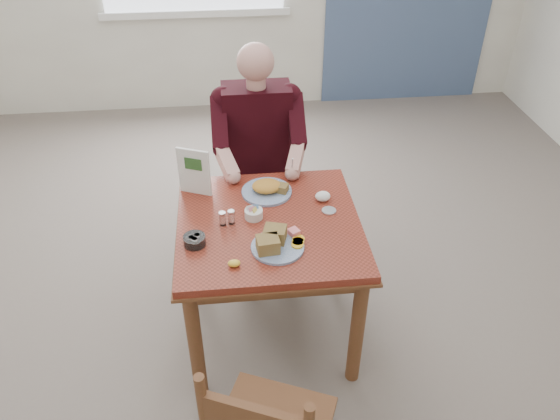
{
  "coord_description": "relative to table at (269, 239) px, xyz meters",
  "views": [
    {
      "loc": [
        -0.17,
        -2.14,
        2.38
      ],
      "look_at": [
        0.05,
        0.0,
        0.82
      ],
      "focal_mm": 35.0,
      "sensor_mm": 36.0,
      "label": 1
    }
  ],
  "objects": [
    {
      "name": "near_plate",
      "position": [
        0.01,
        -0.2,
        0.14
      ],
      "size": [
        0.27,
        0.26,
        0.08
      ],
      "color": "white",
      "rests_on": "table"
    },
    {
      "name": "far_plate",
      "position": [
        0.02,
        0.25,
        0.14
      ],
      "size": [
        0.35,
        0.35,
        0.07
      ],
      "color": "white",
      "rests_on": "table"
    },
    {
      "name": "diner",
      "position": [
        0.0,
        0.71,
        0.17
      ],
      "size": [
        0.53,
        0.56,
        1.39
      ],
      "color": "tan",
      "rests_on": "chair_far"
    },
    {
      "name": "floor",
      "position": [
        0.0,
        0.0,
        -0.64
      ],
      "size": [
        6.0,
        6.0,
        0.0
      ],
      "primitive_type": "plane",
      "color": "#6F615A",
      "rests_on": "ground"
    },
    {
      "name": "chair_far",
      "position": [
        0.0,
        0.8,
        -0.16
      ],
      "size": [
        0.42,
        0.42,
        0.95
      ],
      "color": "brown",
      "rests_on": "ground"
    },
    {
      "name": "creamer",
      "position": [
        -0.36,
        -0.14,
        0.14
      ],
      "size": [
        0.12,
        0.12,
        0.05
      ],
      "color": "white",
      "rests_on": "table"
    },
    {
      "name": "napkin",
      "position": [
        0.29,
        0.16,
        0.14
      ],
      "size": [
        0.1,
        0.09,
        0.05
      ],
      "primitive_type": "ellipsoid",
      "rotation": [
        0.0,
        0.0,
        0.42
      ],
      "color": "white",
      "rests_on": "table"
    },
    {
      "name": "menu",
      "position": [
        -0.36,
        0.29,
        0.24
      ],
      "size": [
        0.17,
        0.08,
        0.26
      ],
      "color": "white",
      "rests_on": "table"
    },
    {
      "name": "lemon_wedge",
      "position": [
        -0.18,
        -0.31,
        0.13
      ],
      "size": [
        0.07,
        0.06,
        0.03
      ],
      "primitive_type": "ellipsoid",
      "rotation": [
        0.0,
        0.0,
        -0.41
      ],
      "color": "yellow",
      "rests_on": "table"
    },
    {
      "name": "shakers",
      "position": [
        -0.21,
        0.0,
        0.15
      ],
      "size": [
        0.08,
        0.05,
        0.07
      ],
      "color": "white",
      "rests_on": "table"
    },
    {
      "name": "table",
      "position": [
        0.0,
        0.0,
        0.0
      ],
      "size": [
        0.92,
        0.92,
        0.75
      ],
      "color": "maroon",
      "rests_on": "ground"
    },
    {
      "name": "metal_dish",
      "position": [
        0.31,
        0.05,
        0.12
      ],
      "size": [
        0.08,
        0.08,
        0.01
      ],
      "primitive_type": "cylinder",
      "rotation": [
        0.0,
        0.0,
        0.1
      ],
      "color": "silver",
      "rests_on": "table"
    },
    {
      "name": "caddy",
      "position": [
        -0.07,
        0.04,
        0.14
      ],
      "size": [
        0.12,
        0.12,
        0.07
      ],
      "color": "white",
      "rests_on": "table"
    }
  ]
}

